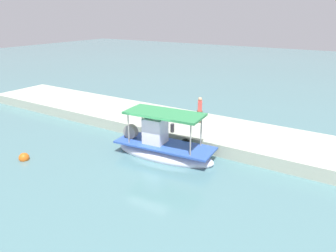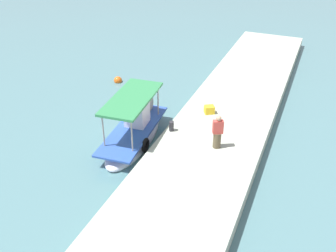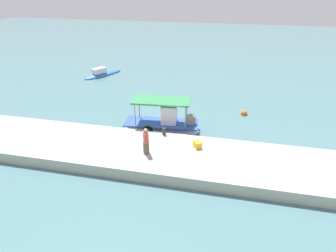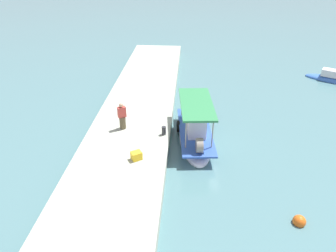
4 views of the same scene
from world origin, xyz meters
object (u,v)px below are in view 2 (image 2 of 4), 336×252
(main_fishing_boat, at_px, (134,132))
(fisherman_near_bollard, at_px, (218,133))
(mooring_bollard, at_px, (171,126))
(marker_buoy, at_px, (118,80))
(cargo_crate, at_px, (209,110))

(main_fishing_boat, relative_size, fisherman_near_bollard, 3.48)
(mooring_bollard, distance_m, marker_buoy, 8.28)
(fisherman_near_bollard, height_order, marker_buoy, fisherman_near_bollard)
(cargo_crate, bearing_deg, marker_buoy, 67.67)
(cargo_crate, bearing_deg, mooring_bollard, 154.08)
(cargo_crate, relative_size, marker_buoy, 0.93)
(main_fishing_boat, xyz_separation_m, cargo_crate, (2.97, -3.00, 0.44))
(marker_buoy, bearing_deg, main_fishing_boat, -144.01)
(cargo_crate, distance_m, marker_buoy, 7.99)
(mooring_bollard, relative_size, marker_buoy, 0.94)
(mooring_bollard, relative_size, cargo_crate, 1.00)
(fisherman_near_bollard, bearing_deg, cargo_crate, 23.53)
(fisherman_near_bollard, distance_m, mooring_bollard, 2.59)
(cargo_crate, xyz_separation_m, marker_buoy, (3.02, 7.35, -0.82))
(main_fishing_boat, bearing_deg, cargo_crate, -45.31)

